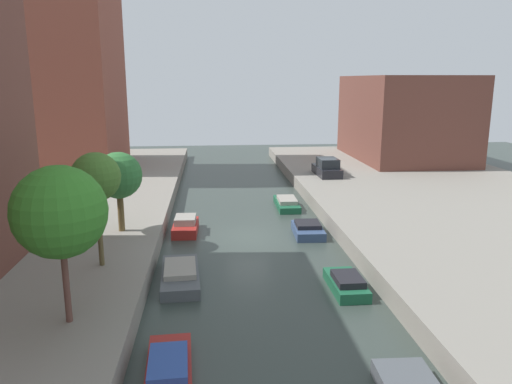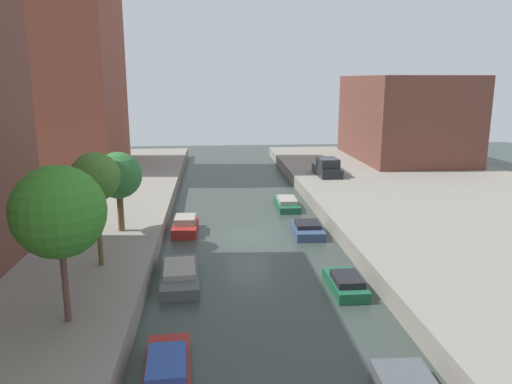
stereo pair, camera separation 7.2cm
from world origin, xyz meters
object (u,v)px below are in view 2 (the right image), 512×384
parked_car (327,168)px  moored_boat_right_3 (287,203)px  moored_boat_right_2 (308,230)px  street_tree_2 (118,176)px  moored_boat_left_1 (168,369)px  street_tree_1 (95,178)px  low_block_right (404,118)px  moored_boat_right_1 (346,284)px  apartment_tower_far (58,37)px  moored_boat_left_2 (180,275)px  street_tree_0 (59,212)px  moored_boat_left_3 (185,226)px

parked_car → moored_boat_right_3: 8.26m
moored_boat_right_2 → street_tree_2: bearing=-172.7°
moored_boat_left_1 → street_tree_1: bearing=115.2°
street_tree_1 → moored_boat_right_3: bearing=51.7°
low_block_right → moored_boat_right_1: 33.83m
low_block_right → street_tree_2: low_block_right is taller
moored_boat_right_2 → moored_boat_right_3: 6.64m
street_tree_2 → moored_boat_left_1: bearing=-74.5°
low_block_right → moored_boat_right_1: (-14.28, -30.27, -4.93)m
apartment_tower_far → street_tree_2: size_ratio=5.46×
moored_boat_right_1 → moored_boat_right_2: moored_boat_right_1 is taller
street_tree_1 → moored_boat_right_3: size_ratio=1.22×
parked_car → moored_boat_right_2: size_ratio=1.33×
apartment_tower_far → moored_boat_right_2: 31.37m
moored_boat_left_2 → low_block_right: bearing=52.8°
street_tree_1 → moored_boat_left_2: street_tree_1 is taller
street_tree_0 → street_tree_1: size_ratio=1.07×
parked_car → moored_boat_left_2: bearing=-120.3°
street_tree_2 → moored_boat_left_3: (3.34, 2.51, -3.66)m
apartment_tower_far → street_tree_0: size_ratio=4.37×
street_tree_2 → moored_boat_right_2: 11.43m
moored_boat_right_1 → moored_boat_left_2: bearing=167.1°
street_tree_0 → street_tree_1: bearing=90.0°
low_block_right → street_tree_1: (-25.12, -28.75, -0.26)m
moored_boat_right_2 → street_tree_1: bearing=-148.4°
low_block_right → street_tree_1: low_block_right is taller
low_block_right → moored_boat_left_2: (-21.67, -28.57, -4.94)m
moored_boat_left_1 → apartment_tower_far: bearing=109.5°
moored_boat_left_3 → moored_boat_right_2: size_ratio=1.01×
street_tree_2 → moored_boat_right_3: street_tree_2 is taller
parked_car → moored_boat_right_1: (-4.16, -21.49, -1.31)m
moored_boat_right_2 → moored_boat_left_2: bearing=-138.6°
low_block_right → moored_boat_left_2: low_block_right is taller
apartment_tower_far → moored_boat_left_2: (12.33, -27.42, -12.62)m
low_block_right → parked_car: low_block_right is taller
apartment_tower_far → moored_boat_right_3: apartment_tower_far is taller
moored_boat_left_2 → moored_boat_right_2: moored_boat_right_2 is taller
low_block_right → moored_boat_left_2: size_ratio=3.36×
moored_boat_right_1 → moored_boat_left_1: bearing=-140.6°
low_block_right → moored_boat_left_3: size_ratio=4.90×
parked_car → moored_boat_right_2: 14.13m
street_tree_2 → moored_boat_left_3: size_ratio=1.40×
moored_boat_left_2 → moored_boat_right_1: size_ratio=1.46×
street_tree_1 → moored_boat_left_3: size_ratio=1.64×
moored_boat_left_3 → street_tree_1: bearing=-113.4°
parked_car → moored_boat_right_1: 21.93m
street_tree_1 → moored_boat_left_1: size_ratio=1.32×
apartment_tower_far → moored_boat_left_1: (12.41, -35.11, -12.61)m
low_block_right → moored_boat_right_2: 26.90m
moored_boat_left_3 → moored_boat_right_3: bearing=37.7°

